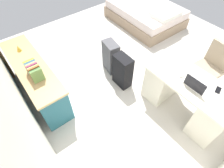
# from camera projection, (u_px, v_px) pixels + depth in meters

# --- Properties ---
(ground_plane) EXTENTS (5.63, 5.63, 0.00)m
(ground_plane) POSITION_uv_depth(u_px,v_px,m) (137.00, 67.00, 3.95)
(ground_plane) COLOR beige
(desk) EXTENTS (1.45, 0.69, 0.76)m
(desk) POSITION_uv_depth(u_px,v_px,m) (186.00, 97.00, 2.94)
(desk) COLOR silver
(desk) RESTS_ON ground_plane
(office_chair) EXTENTS (0.52, 0.52, 0.94)m
(office_chair) POSITION_uv_depth(u_px,v_px,m) (208.00, 70.00, 3.29)
(office_chair) COLOR black
(office_chair) RESTS_ON ground_plane
(credenza) EXTENTS (1.80, 0.48, 0.73)m
(credenza) POSITION_uv_depth(u_px,v_px,m) (36.00, 79.00, 3.22)
(credenza) COLOR #235B6B
(credenza) RESTS_ON ground_plane
(bed) EXTENTS (1.91, 1.42, 0.58)m
(bed) POSITION_uv_depth(u_px,v_px,m) (145.00, 14.00, 4.93)
(bed) COLOR gray
(bed) RESTS_ON ground_plane
(suitcase_black) EXTENTS (0.36, 0.22, 0.67)m
(suitcase_black) POSITION_uv_depth(u_px,v_px,m) (123.00, 71.00, 3.39)
(suitcase_black) COLOR black
(suitcase_black) RESTS_ON ground_plane
(suitcase_spare_grey) EXTENTS (0.39, 0.27, 0.66)m
(suitcase_spare_grey) POSITION_uv_depth(u_px,v_px,m) (111.00, 57.00, 3.66)
(suitcase_spare_grey) COLOR #4C4C51
(suitcase_spare_grey) RESTS_ON ground_plane
(laptop) EXTENTS (0.31, 0.23, 0.21)m
(laptop) POSITION_uv_depth(u_px,v_px,m) (196.00, 85.00, 2.56)
(laptop) COLOR silver
(laptop) RESTS_ON desk
(computer_mouse) EXTENTS (0.06, 0.10, 0.03)m
(computer_mouse) POSITION_uv_depth(u_px,v_px,m) (182.00, 75.00, 2.74)
(computer_mouse) COLOR white
(computer_mouse) RESTS_ON desk
(cell_phone_near_laptop) EXTENTS (0.10, 0.15, 0.01)m
(cell_phone_near_laptop) POSITION_uv_depth(u_px,v_px,m) (218.00, 90.00, 2.56)
(cell_phone_near_laptop) COLOR black
(cell_phone_near_laptop) RESTS_ON desk
(book_row) EXTENTS (0.32, 0.17, 0.23)m
(book_row) POSITION_uv_depth(u_px,v_px,m) (34.00, 70.00, 2.72)
(book_row) COLOR #608544
(book_row) RESTS_ON credenza
(figurine_small) EXTENTS (0.08, 0.08, 0.11)m
(figurine_small) POSITION_uv_depth(u_px,v_px,m) (18.00, 48.00, 3.13)
(figurine_small) COLOR gold
(figurine_small) RESTS_ON credenza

